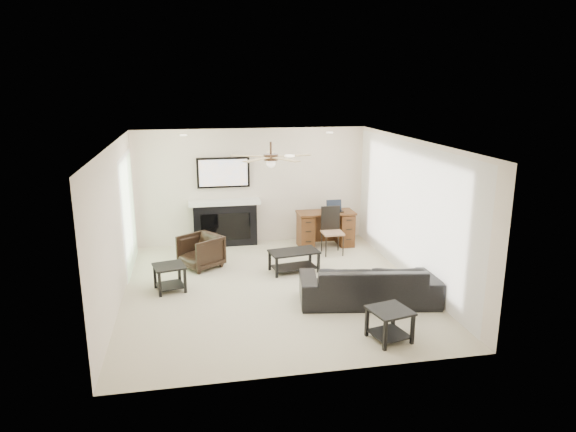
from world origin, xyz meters
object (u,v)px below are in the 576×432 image
sofa (369,283)px  coffee_table (294,261)px  armchair (201,251)px  desk (325,229)px  fireplace_unit (225,202)px

sofa → coffee_table: size_ratio=2.44×
armchair → desk: 2.81m
sofa → armchair: (-2.60, 2.15, -0.00)m
fireplace_unit → desk: size_ratio=1.57×
armchair → coffee_table: 1.79m
coffee_table → desk: (0.98, 1.40, 0.18)m
fireplace_unit → desk: (2.12, -0.46, -0.57)m
coffee_table → fireplace_unit: (-1.14, 1.86, 0.75)m
armchair → fireplace_unit: size_ratio=0.37×
coffee_table → fireplace_unit: fireplace_unit is taller
sofa → armchair: 3.37m
sofa → fireplace_unit: 4.06m
coffee_table → desk: 1.72m
sofa → desk: bearing=-82.0°
coffee_table → armchair: bearing=153.4°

